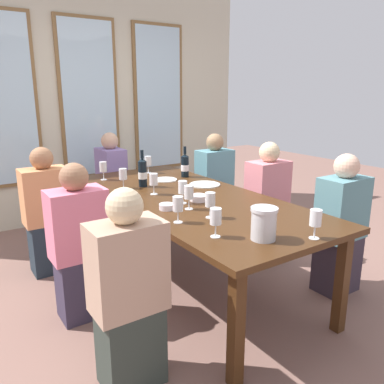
{
  "coord_description": "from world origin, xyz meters",
  "views": [
    {
      "loc": [
        -1.65,
        -2.52,
        1.57
      ],
      "look_at": [
        0.0,
        -0.05,
        0.79
      ],
      "focal_mm": 36.57,
      "sensor_mm": 36.0,
      "label": 1
    }
  ],
  "objects_px": {
    "wine_glass_7": "(148,162)",
    "seated_person_2": "(129,296)",
    "tasting_bowl_0": "(167,207)",
    "wine_glass_8": "(216,217)",
    "wine_glass_5": "(189,193)",
    "seated_person_3": "(340,228)",
    "seated_person_4": "(79,246)",
    "seated_person_5": "(267,204)",
    "wine_glass_2": "(123,175)",
    "wine_glass_0": "(154,180)",
    "seated_person_1": "(214,186)",
    "white_plate_0": "(165,180)",
    "seated_person_6": "(112,184)",
    "wine_glass_1": "(316,218)",
    "dining_table": "(188,204)",
    "seated_person_0": "(47,214)",
    "wine_glass_4": "(183,188)",
    "wine_bottle_1": "(143,173)",
    "tasting_bowl_1": "(199,198)",
    "wine_glass_9": "(210,201)",
    "white_plate_1": "(205,184)",
    "wine_glass_6": "(103,167)",
    "wine_bottle_0": "(185,165)",
    "metal_pitcher": "(264,223)"
  },
  "relations": [
    {
      "from": "wine_glass_7",
      "to": "seated_person_2",
      "type": "distance_m",
      "value": 2.12
    },
    {
      "from": "tasting_bowl_0",
      "to": "wine_glass_8",
      "type": "xyz_separation_m",
      "value": [
        -0.04,
        -0.62,
        0.1
      ]
    },
    {
      "from": "wine_glass_5",
      "to": "seated_person_3",
      "type": "height_order",
      "value": "seated_person_3"
    },
    {
      "from": "tasting_bowl_0",
      "to": "seated_person_3",
      "type": "relative_size",
      "value": 0.1
    },
    {
      "from": "seated_person_4",
      "to": "seated_person_5",
      "type": "relative_size",
      "value": 1.0
    },
    {
      "from": "seated_person_4",
      "to": "wine_glass_2",
      "type": "bearing_deg",
      "value": 43.23
    },
    {
      "from": "wine_glass_0",
      "to": "wine_glass_7",
      "type": "bearing_deg",
      "value": 65.39
    },
    {
      "from": "wine_glass_0",
      "to": "seated_person_3",
      "type": "relative_size",
      "value": 0.16
    },
    {
      "from": "wine_glass_0",
      "to": "seated_person_1",
      "type": "height_order",
      "value": "seated_person_1"
    },
    {
      "from": "white_plate_0",
      "to": "wine_glass_5",
      "type": "bearing_deg",
      "value": -109.65
    },
    {
      "from": "wine_glass_7",
      "to": "seated_person_6",
      "type": "xyz_separation_m",
      "value": [
        -0.16,
        0.6,
        -0.33
      ]
    },
    {
      "from": "wine_glass_1",
      "to": "wine_glass_5",
      "type": "distance_m",
      "value": 0.92
    },
    {
      "from": "wine_glass_7",
      "to": "dining_table",
      "type": "bearing_deg",
      "value": -99.21
    },
    {
      "from": "wine_glass_2",
      "to": "dining_table",
      "type": "bearing_deg",
      "value": -59.57
    },
    {
      "from": "seated_person_0",
      "to": "seated_person_2",
      "type": "xyz_separation_m",
      "value": [
        0.0,
        -1.65,
        0.0
      ]
    },
    {
      "from": "wine_glass_4",
      "to": "seated_person_3",
      "type": "xyz_separation_m",
      "value": [
        1.04,
        -0.64,
        -0.33
      ]
    },
    {
      "from": "wine_bottle_1",
      "to": "tasting_bowl_1",
      "type": "relative_size",
      "value": 2.42
    },
    {
      "from": "wine_glass_4",
      "to": "seated_person_5",
      "type": "bearing_deg",
      "value": 8.91
    },
    {
      "from": "wine_glass_0",
      "to": "seated_person_2",
      "type": "xyz_separation_m",
      "value": [
        -0.71,
        -1.02,
        -0.34
      ]
    },
    {
      "from": "wine_glass_0",
      "to": "wine_glass_2",
      "type": "height_order",
      "value": "same"
    },
    {
      "from": "white_plate_0",
      "to": "wine_glass_8",
      "type": "height_order",
      "value": "wine_glass_8"
    },
    {
      "from": "white_plate_0",
      "to": "wine_glass_9",
      "type": "xyz_separation_m",
      "value": [
        -0.31,
        -1.13,
        0.11
      ]
    },
    {
      "from": "white_plate_1",
      "to": "wine_bottle_1",
      "type": "distance_m",
      "value": 0.56
    },
    {
      "from": "seated_person_1",
      "to": "seated_person_5",
      "type": "distance_m",
      "value": 0.82
    },
    {
      "from": "tasting_bowl_1",
      "to": "seated_person_3",
      "type": "bearing_deg",
      "value": -35.25
    },
    {
      "from": "dining_table",
      "to": "wine_glass_7",
      "type": "bearing_deg",
      "value": 80.79
    },
    {
      "from": "seated_person_0",
      "to": "seated_person_3",
      "type": "height_order",
      "value": "same"
    },
    {
      "from": "white_plate_1",
      "to": "seated_person_3",
      "type": "height_order",
      "value": "seated_person_3"
    },
    {
      "from": "seated_person_0",
      "to": "wine_glass_6",
      "type": "bearing_deg",
      "value": 9.73
    },
    {
      "from": "tasting_bowl_0",
      "to": "wine_glass_6",
      "type": "relative_size",
      "value": 0.64
    },
    {
      "from": "wine_bottle_0",
      "to": "wine_glass_1",
      "type": "relative_size",
      "value": 1.73
    },
    {
      "from": "seated_person_4",
      "to": "wine_glass_4",
      "type": "bearing_deg",
      "value": -9.23
    },
    {
      "from": "white_plate_0",
      "to": "wine_glass_9",
      "type": "height_order",
      "value": "wine_glass_9"
    },
    {
      "from": "wine_bottle_1",
      "to": "white_plate_0",
      "type": "bearing_deg",
      "value": 20.46
    },
    {
      "from": "dining_table",
      "to": "wine_glass_5",
      "type": "distance_m",
      "value": 0.38
    },
    {
      "from": "wine_glass_9",
      "to": "wine_glass_4",
      "type": "bearing_deg",
      "value": 85.54
    },
    {
      "from": "wine_glass_2",
      "to": "seated_person_6",
      "type": "bearing_deg",
      "value": 73.18
    },
    {
      "from": "tasting_bowl_0",
      "to": "wine_glass_0",
      "type": "height_order",
      "value": "wine_glass_0"
    },
    {
      "from": "wine_glass_5",
      "to": "dining_table",
      "type": "bearing_deg",
      "value": 57.54
    },
    {
      "from": "white_plate_1",
      "to": "seated_person_5",
      "type": "xyz_separation_m",
      "value": [
        0.57,
        -0.22,
        -0.22
      ]
    },
    {
      "from": "white_plate_0",
      "to": "seated_person_4",
      "type": "bearing_deg",
      "value": -149.25
    },
    {
      "from": "seated_person_6",
      "to": "wine_bottle_1",
      "type": "bearing_deg",
      "value": -97.81
    },
    {
      "from": "tasting_bowl_1",
      "to": "wine_glass_1",
      "type": "bearing_deg",
      "value": -84.31
    },
    {
      "from": "wine_glass_5",
      "to": "seated_person_6",
      "type": "distance_m",
      "value": 1.91
    },
    {
      "from": "seated_person_6",
      "to": "wine_glass_0",
      "type": "bearing_deg",
      "value": -98.08
    },
    {
      "from": "dining_table",
      "to": "seated_person_4",
      "type": "bearing_deg",
      "value": -179.16
    },
    {
      "from": "wine_glass_9",
      "to": "seated_person_3",
      "type": "relative_size",
      "value": 0.16
    },
    {
      "from": "wine_glass_2",
      "to": "wine_glass_6",
      "type": "distance_m",
      "value": 0.4
    },
    {
      "from": "metal_pitcher",
      "to": "seated_person_3",
      "type": "height_order",
      "value": "seated_person_3"
    },
    {
      "from": "metal_pitcher",
      "to": "wine_glass_7",
      "type": "xyz_separation_m",
      "value": [
        0.31,
        2.0,
        0.02
      ]
    }
  ]
}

